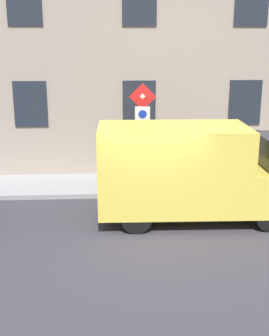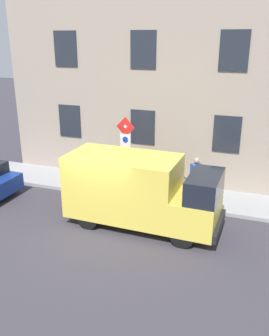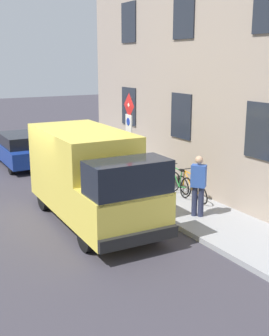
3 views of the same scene
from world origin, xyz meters
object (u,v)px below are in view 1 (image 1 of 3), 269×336
delivery_van (195,170)px  pedestrian (225,155)px  bicycle_green (159,167)px  litter_bin (119,176)px  sign_post_stacked (142,123)px  bicycle_black (136,167)px  bicycle_orange (181,166)px

delivery_van → pedestrian: (2.59, -1.45, -0.26)m
bicycle_green → litter_bin: 1.87m
bicycle_green → sign_post_stacked: bearing=71.4°
pedestrian → litter_bin: size_ratio=1.91×
sign_post_stacked → bicycle_black: bearing=4.2°
bicycle_green → litter_bin: litter_bin is taller
delivery_van → bicycle_orange: bearing=88.0°
delivery_van → bicycle_black: bearing=113.2°
bicycle_green → bicycle_black: (-0.00, 0.77, 0.00)m
sign_post_stacked → bicycle_orange: (1.43, -1.43, -1.75)m
delivery_van → litter_bin: size_ratio=5.97×
litter_bin → pedestrian: bearing=-81.0°
bicycle_orange → pedestrian: bearing=154.5°
bicycle_orange → bicycle_black: 1.53m
bicycle_green → bicycle_black: same height
bicycle_orange → sign_post_stacked: bearing=50.3°
bicycle_green → pedestrian: 2.24m
bicycle_orange → pedestrian: 1.58m
bicycle_black → bicycle_green: bearing=178.5°
pedestrian → litter_bin: (-0.54, 3.38, -0.48)m
bicycle_orange → bicycle_green: (0.00, 0.77, 0.00)m
sign_post_stacked → delivery_van: bearing=-147.0°
bicycle_orange → bicycle_green: 0.77m
sign_post_stacked → bicycle_orange: bearing=-45.0°
sign_post_stacked → litter_bin: 1.81m
litter_bin → bicycle_orange: bearing=-58.6°
pedestrian → bicycle_orange: bearing=-162.2°
bicycle_orange → bicycle_green: bearing=5.3°
bicycle_green → delivery_van: bearing=106.1°
bicycle_green → litter_bin: (-1.29, 1.35, 0.08)m
bicycle_green → bicycle_orange: bearing=-173.7°
delivery_van → bicycle_black: size_ratio=3.13×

